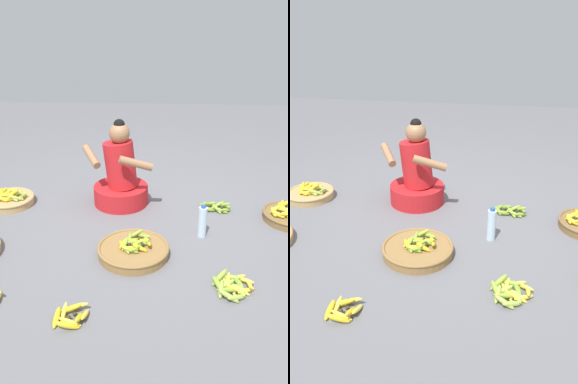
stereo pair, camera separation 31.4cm
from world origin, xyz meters
TOP-DOWN VIEW (x-y plane):
  - ground_plane at (0.00, 0.00)m, footprint 10.00×10.00m
  - vendor_woman_front at (-0.26, 0.30)m, footprint 0.69×0.52m
  - banana_basket_mid_right at (-0.05, -0.59)m, footprint 0.54×0.54m
  - banana_basket_near_vendor at (-1.32, 0.20)m, footprint 0.46×0.46m
  - loose_bananas_back_right at (0.64, -0.96)m, footprint 0.31×0.30m
  - loose_bananas_front_center at (0.64, 0.21)m, footprint 0.32×0.21m
  - loose_bananas_front_left at (-0.37, -1.30)m, footprint 0.20×0.22m
  - water_bottle at (0.48, -0.28)m, footprint 0.07×0.07m

SIDE VIEW (x-z plane):
  - ground_plane at x=0.00m, z-range 0.00..0.00m
  - loose_bananas_front_center at x=0.64m, z-range -0.01..0.07m
  - loose_bananas_back_right at x=0.64m, z-range -0.02..0.08m
  - loose_bananas_front_left at x=-0.37m, z-range -0.02..0.08m
  - banana_basket_mid_right at x=-0.05m, z-range -0.02..0.12m
  - banana_basket_near_vendor at x=-1.32m, z-range -0.02..0.13m
  - water_bottle at x=0.48m, z-range -0.01..0.28m
  - vendor_woman_front at x=-0.26m, z-range -0.15..0.68m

